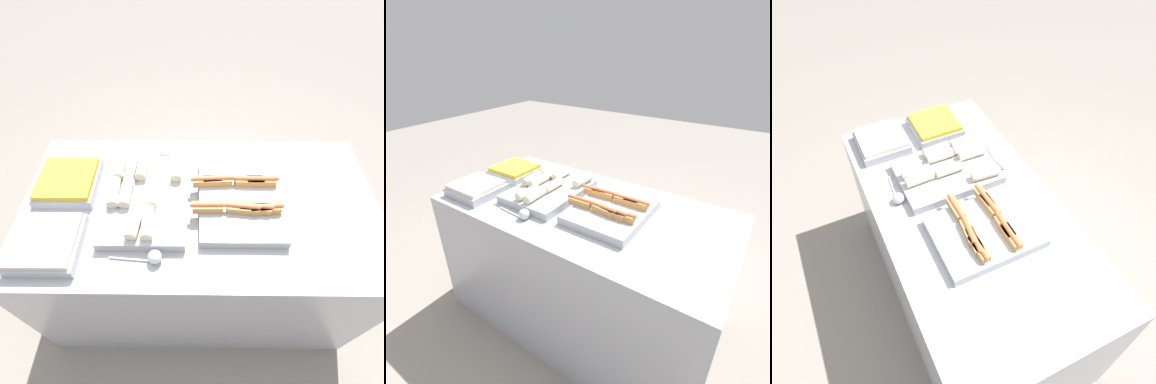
% 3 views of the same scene
% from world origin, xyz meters
% --- Properties ---
extents(ground_plane, '(12.00, 12.00, 0.00)m').
position_xyz_m(ground_plane, '(0.00, 0.00, 0.00)').
color(ground_plane, gray).
extents(counter, '(1.66, 0.87, 0.86)m').
position_xyz_m(counter, '(0.00, 0.00, 0.43)').
color(counter, '#A8AAB2').
rests_on(counter, ground_plane).
extents(tray_hotdogs, '(0.42, 0.48, 0.10)m').
position_xyz_m(tray_hotdogs, '(0.18, -0.00, 0.90)').
color(tray_hotdogs, '#A8AAB2').
rests_on(tray_hotdogs, counter).
extents(tray_wraps, '(0.37, 0.51, 0.10)m').
position_xyz_m(tray_wraps, '(-0.26, 0.01, 0.90)').
color(tray_wraps, '#A8AAB2').
rests_on(tray_wraps, counter).
extents(tray_side_front, '(0.28, 0.27, 0.07)m').
position_xyz_m(tray_side_front, '(-0.63, -0.24, 0.90)').
color(tray_side_front, '#A8AAB2').
rests_on(tray_side_front, counter).
extents(tray_side_back, '(0.28, 0.27, 0.07)m').
position_xyz_m(tray_side_back, '(-0.63, 0.09, 0.90)').
color(tray_side_back, '#A8AAB2').
rests_on(tray_side_back, counter).
extents(serving_spoon_near, '(0.22, 0.06, 0.06)m').
position_xyz_m(serving_spoon_near, '(-0.19, -0.29, 0.89)').
color(serving_spoon_near, silver).
rests_on(serving_spoon_near, counter).
extents(serving_spoon_far, '(0.23, 0.06, 0.06)m').
position_xyz_m(serving_spoon_far, '(-0.19, 0.29, 0.89)').
color(serving_spoon_far, silver).
rests_on(serving_spoon_far, counter).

